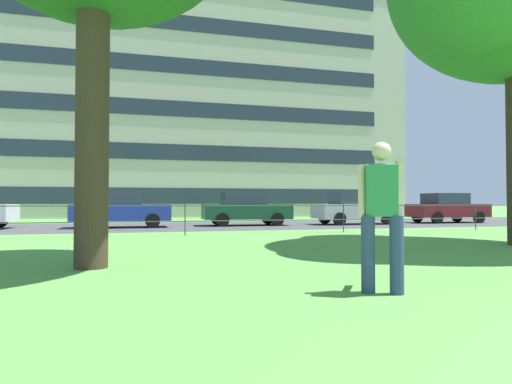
{
  "coord_description": "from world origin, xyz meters",
  "views": [
    {
      "loc": [
        -4.02,
        -0.33,
        1.05
      ],
      "look_at": [
        -1.65,
        8.89,
        1.29
      ],
      "focal_mm": 30.05,
      "sensor_mm": 36.0,
      "label": 1
    }
  ],
  "objects_px": {
    "person_thrower": "(382,211)",
    "car_silver_center": "(355,208)",
    "car_blue_far_left": "(121,209)",
    "car_dark_green_far_right": "(246,209)",
    "car_maroon_left": "(447,208)",
    "apartment_building_background": "(179,108)"
  },
  "relations": [
    {
      "from": "apartment_building_background",
      "to": "car_blue_far_left",
      "type": "bearing_deg",
      "value": -101.46
    },
    {
      "from": "person_thrower",
      "to": "car_dark_green_far_right",
      "type": "distance_m",
      "value": 14.86
    },
    {
      "from": "person_thrower",
      "to": "car_silver_center",
      "type": "xyz_separation_m",
      "value": [
        7.15,
        14.47,
        -0.17
      ]
    },
    {
      "from": "car_blue_far_left",
      "to": "car_maroon_left",
      "type": "bearing_deg",
      "value": 1.15
    },
    {
      "from": "car_blue_far_left",
      "to": "apartment_building_background",
      "type": "bearing_deg",
      "value": 78.54
    },
    {
      "from": "person_thrower",
      "to": "apartment_building_background",
      "type": "relative_size",
      "value": 0.05
    },
    {
      "from": "person_thrower",
      "to": "apartment_building_background",
      "type": "height_order",
      "value": "apartment_building_background"
    },
    {
      "from": "car_blue_far_left",
      "to": "car_maroon_left",
      "type": "height_order",
      "value": "same"
    },
    {
      "from": "car_dark_green_far_right",
      "to": "apartment_building_background",
      "type": "relative_size",
      "value": 0.12
    },
    {
      "from": "car_blue_far_left",
      "to": "car_maroon_left",
      "type": "relative_size",
      "value": 1.01
    },
    {
      "from": "person_thrower",
      "to": "car_maroon_left",
      "type": "relative_size",
      "value": 0.44
    },
    {
      "from": "person_thrower",
      "to": "car_dark_green_far_right",
      "type": "height_order",
      "value": "person_thrower"
    },
    {
      "from": "person_thrower",
      "to": "car_dark_green_far_right",
      "type": "bearing_deg",
      "value": 83.09
    },
    {
      "from": "car_dark_green_far_right",
      "to": "car_maroon_left",
      "type": "height_order",
      "value": "same"
    },
    {
      "from": "car_silver_center",
      "to": "car_maroon_left",
      "type": "xyz_separation_m",
      "value": [
        5.47,
        0.29,
        0.0
      ]
    },
    {
      "from": "car_silver_center",
      "to": "apartment_building_background",
      "type": "xyz_separation_m",
      "value": [
        -7.07,
        18.56,
        8.53
      ]
    },
    {
      "from": "person_thrower",
      "to": "car_silver_center",
      "type": "relative_size",
      "value": 0.44
    },
    {
      "from": "car_blue_far_left",
      "to": "car_dark_green_far_right",
      "type": "relative_size",
      "value": 1.0
    },
    {
      "from": "person_thrower",
      "to": "car_maroon_left",
      "type": "xyz_separation_m",
      "value": [
        12.62,
        14.76,
        -0.17
      ]
    },
    {
      "from": "person_thrower",
      "to": "car_maroon_left",
      "type": "height_order",
      "value": "person_thrower"
    },
    {
      "from": "apartment_building_background",
      "to": "car_silver_center",
      "type": "bearing_deg",
      "value": -69.14
    },
    {
      "from": "car_blue_far_left",
      "to": "apartment_building_background",
      "type": "relative_size",
      "value": 0.12
    }
  ]
}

